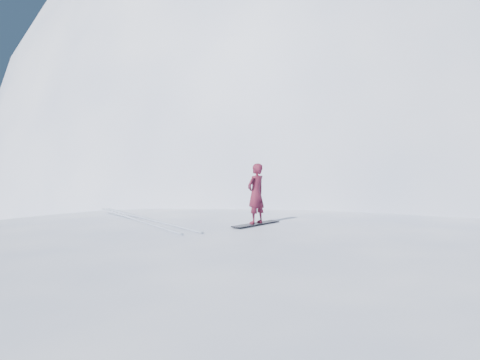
# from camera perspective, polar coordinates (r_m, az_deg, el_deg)

# --- Properties ---
(ground) EXTENTS (400.00, 400.00, 0.00)m
(ground) POSITION_cam_1_polar(r_m,az_deg,el_deg) (10.89, 3.91, -19.56)
(ground) COLOR white
(ground) RESTS_ON ground
(near_ridge) EXTENTS (36.00, 28.00, 4.80)m
(near_ridge) POSITION_cam_1_polar(r_m,az_deg,el_deg) (13.83, 1.61, -14.58)
(near_ridge) COLOR white
(near_ridge) RESTS_ON ground
(summit_peak) EXTENTS (60.00, 56.00, 56.00)m
(summit_peak) POSITION_cam_1_polar(r_m,az_deg,el_deg) (44.14, 13.17, -2.51)
(summit_peak) COLOR white
(summit_peak) RESTS_ON ground
(peak_shoulder) EXTENTS (28.00, 24.00, 18.00)m
(peak_shoulder) POSITION_cam_1_polar(r_m,az_deg,el_deg) (32.68, 2.78, -4.34)
(peak_shoulder) COLOR white
(peak_shoulder) RESTS_ON ground
(wind_bumps) EXTENTS (16.00, 14.40, 1.00)m
(wind_bumps) POSITION_cam_1_polar(r_m,az_deg,el_deg) (12.47, -3.27, -16.56)
(wind_bumps) COLOR white
(wind_bumps) RESTS_ON ground
(snowboard) EXTENTS (1.56, 0.88, 0.03)m
(snowboard) POSITION_cam_1_polar(r_m,az_deg,el_deg) (12.11, 1.96, -5.37)
(snowboard) COLOR black
(snowboard) RESTS_ON near_ridge
(snowboarder) EXTENTS (0.66, 0.56, 1.55)m
(snowboarder) POSITION_cam_1_polar(r_m,az_deg,el_deg) (12.02, 1.96, -1.66)
(snowboarder) COLOR maroon
(snowboarder) RESTS_ON snowboard
(board_tracks) EXTENTS (1.47, 5.94, 0.04)m
(board_tracks) POSITION_cam_1_polar(r_m,az_deg,el_deg) (13.46, -12.05, -4.56)
(board_tracks) COLOR silver
(board_tracks) RESTS_ON ground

